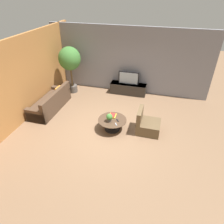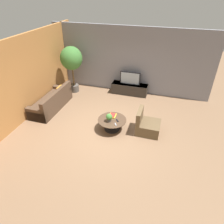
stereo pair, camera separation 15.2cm
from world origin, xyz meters
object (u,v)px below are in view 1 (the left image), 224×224
Objects in this scene: couch_by_wall at (51,103)px; potted_palm_tall at (70,60)px; coffee_table at (112,122)px; armchair_wicker at (147,125)px; television at (129,78)px; media_console at (128,88)px; potted_plant_tabletop at (109,117)px.

potted_palm_tall is (0.19, 1.72, 1.27)m from couch_by_wall.
coffee_table is 1.23m from armchair_wicker.
television is 0.43× the size of couch_by_wall.
media_console is at bearing 11.19° from potted_palm_tall.
armchair_wicker is 4.60m from potted_palm_tall.
potted_palm_tall is at bearing 135.79° from potted_plant_tabletop.
potted_plant_tabletop is (-1.28, -0.35, 0.31)m from armchair_wicker.
media_console is 0.79× the size of potted_palm_tall.
couch_by_wall is 2.54× the size of armchair_wicker.
armchair_wicker is at bearing -65.37° from television.
television reaches higher than potted_plant_tabletop.
armchair_wicker is (4.04, -0.44, -0.01)m from couch_by_wall.
armchair_wicker is at bearing 83.76° from couch_by_wall.
potted_plant_tabletop is at bearing 105.17° from armchair_wicker.
couch_by_wall is (-2.81, -2.23, 0.02)m from media_console.
potted_plant_tabletop is (-0.05, -3.02, -0.21)m from television.
coffee_table is 2.90m from couch_by_wall.
potted_palm_tall is (-2.62, -0.52, 0.76)m from television.
media_console is at bearing 90.36° from coffee_table.
coffee_table is 3.77m from potted_palm_tall.
potted_palm_tall reaches higher than potted_plant_tabletop.
potted_palm_tall reaches higher than television.
television is at bearing 11.16° from potted_palm_tall.
media_console is 2.94m from armchair_wicker.
coffee_table is at bearing 76.82° from couch_by_wall.
potted_plant_tabletop is at bearing -90.94° from television.
television is 3.62m from couch_by_wall.
armchair_wicker is 0.40× the size of potted_palm_tall.
couch_by_wall is at bearing -141.50° from media_console.
armchair_wicker is at bearing 10.36° from coffee_table.
couch_by_wall is at bearing 166.82° from coffee_table.
potted_palm_tall is at bearing -168.81° from media_console.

